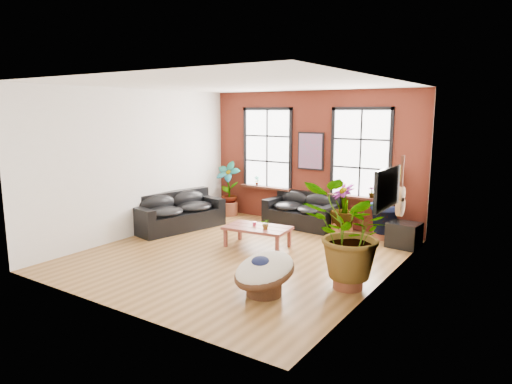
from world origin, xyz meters
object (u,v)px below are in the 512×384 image
coffee_table (257,229)px  papasan_chair (264,272)px  sofa_back (303,211)px  sofa_left (177,213)px

coffee_table → papasan_chair: bearing=-60.9°
papasan_chair → coffee_table: bearing=149.1°
coffee_table → papasan_chair: 2.70m
sofa_back → sofa_left: 3.26m
sofa_back → coffee_table: (0.03, -2.21, 0.00)m
coffee_table → papasan_chair: size_ratio=1.13×
sofa_back → papasan_chair: 4.69m
sofa_back → sofa_left: sofa_left is taller
sofa_left → coffee_table: size_ratio=1.65×
sofa_back → coffee_table: bearing=-84.6°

